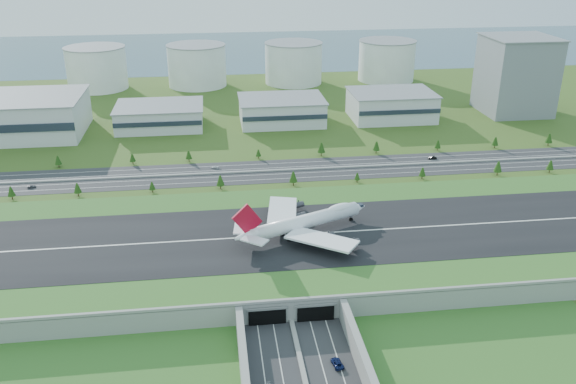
{
  "coord_description": "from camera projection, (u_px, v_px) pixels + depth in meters",
  "views": [
    {
      "loc": [
        -23.87,
        -226.24,
        126.3
      ],
      "look_at": [
        9.71,
        35.0,
        12.73
      ],
      "focal_mm": 38.0,
      "sensor_mm": 36.0,
      "label": 1
    }
  ],
  "objects": [
    {
      "name": "ground",
      "position": [
        276.0,
        253.0,
        258.85
      ],
      "size": [
        1200.0,
        1200.0,
        0.0
      ],
      "primitive_type": "plane",
      "color": "#2E4A17",
      "rests_on": "ground"
    },
    {
      "name": "airfield_deck",
      "position": [
        276.0,
        244.0,
        257.14
      ],
      "size": [
        520.0,
        100.0,
        9.2
      ],
      "color": "gray",
      "rests_on": "ground"
    },
    {
      "name": "north_expressway",
      "position": [
        258.0,
        172.0,
        345.35
      ],
      "size": [
        560.0,
        36.0,
        0.12
      ],
      "primitive_type": "cube",
      "color": "#28282B",
      "rests_on": "ground"
    },
    {
      "name": "tree_row",
      "position": [
        311.0,
        162.0,
        346.42
      ],
      "size": [
        506.72,
        48.67,
        8.37
      ],
      "color": "#3D2819",
      "rests_on": "ground"
    },
    {
      "name": "hangar_mid_a",
      "position": [
        160.0,
        116.0,
        421.91
      ],
      "size": [
        58.0,
        42.0,
        15.0
      ],
      "primitive_type": "cube",
      "color": "silver",
      "rests_on": "ground"
    },
    {
      "name": "hangar_mid_b",
      "position": [
        282.0,
        111.0,
        431.46
      ],
      "size": [
        58.0,
        42.0,
        17.0
      ],
      "primitive_type": "cube",
      "color": "silver",
      "rests_on": "ground"
    },
    {
      "name": "hangar_mid_c",
      "position": [
        391.0,
        105.0,
        440.43
      ],
      "size": [
        58.0,
        42.0,
        19.0
      ],
      "primitive_type": "cube",
      "color": "silver",
      "rests_on": "ground"
    },
    {
      "name": "office_tower",
      "position": [
        516.0,
        76.0,
        448.98
      ],
      "size": [
        46.0,
        46.0,
        55.0
      ],
      "primitive_type": "cube",
      "color": "gray",
      "rests_on": "ground"
    },
    {
      "name": "fuel_tank_a",
      "position": [
        97.0,
        68.0,
        520.22
      ],
      "size": [
        50.0,
        50.0,
        35.0
      ],
      "primitive_type": "cylinder",
      "color": "silver",
      "rests_on": "ground"
    },
    {
      "name": "fuel_tank_b",
      "position": [
        197.0,
        66.0,
        530.17
      ],
      "size": [
        50.0,
        50.0,
        35.0
      ],
      "primitive_type": "cylinder",
      "color": "silver",
      "rests_on": "ground"
    },
    {
      "name": "fuel_tank_c",
      "position": [
        294.0,
        63.0,
        540.12
      ],
      "size": [
        50.0,
        50.0,
        35.0
      ],
      "primitive_type": "cylinder",
      "color": "silver",
      "rests_on": "ground"
    },
    {
      "name": "fuel_tank_d",
      "position": [
        387.0,
        61.0,
        550.07
      ],
      "size": [
        50.0,
        50.0,
        35.0
      ],
      "primitive_type": "cylinder",
      "color": "silver",
      "rests_on": "ground"
    },
    {
      "name": "bay_water",
      "position": [
        230.0,
        50.0,
        696.01
      ],
      "size": [
        1200.0,
        260.0,
        0.06
      ],
      "primitive_type": "cube",
      "color": "#345464",
      "rests_on": "ground"
    },
    {
      "name": "boeing_747",
      "position": [
        304.0,
        222.0,
        255.43
      ],
      "size": [
        61.3,
        56.7,
        20.16
      ],
      "rotation": [
        0.0,
        0.0,
        0.4
      ],
      "color": "white",
      "rests_on": "airfield_deck"
    },
    {
      "name": "car_2",
      "position": [
        337.0,
        363.0,
        191.48
      ],
      "size": [
        3.82,
        6.57,
        1.72
      ],
      "primitive_type": "imported",
      "rotation": [
        0.0,
        0.0,
        3.3
      ],
      "color": "#0D1641",
      "rests_on": "ground"
    },
    {
      "name": "car_4",
      "position": [
        31.0,
        186.0,
        323.67
      ],
      "size": [
        4.79,
        3.12,
        1.52
      ],
      "primitive_type": "imported",
      "rotation": [
        0.0,
        0.0,
        1.9
      ],
      "color": "#56555A",
      "rests_on": "ground"
    },
    {
      "name": "car_5",
      "position": [
        432.0,
        158.0,
        364.07
      ],
      "size": [
        5.29,
        2.28,
        1.69
      ],
      "primitive_type": "imported",
      "rotation": [
        0.0,
        0.0,
        -1.67
      ],
      "color": "black",
      "rests_on": "ground"
    },
    {
      "name": "car_7",
      "position": [
        215.0,
        167.0,
        350.07
      ],
      "size": [
        5.18,
        3.62,
        1.39
      ],
      "primitive_type": "imported",
      "rotation": [
        0.0,
        0.0,
        -1.96
      ],
      "color": "white",
      "rests_on": "ground"
    }
  ]
}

